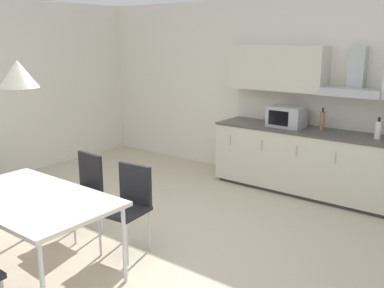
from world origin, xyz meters
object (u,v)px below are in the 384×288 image
Objects in this scene: dining_table at (30,201)px; bottle_white at (378,130)px; microwave at (286,117)px; bottle_brown at (322,121)px; chair_far_left at (84,186)px; chair_far_right at (129,200)px; pendant_lamp at (18,74)px.

bottle_white is at bearing 60.89° from dining_table.
microwave is at bearing 179.71° from bottle_white.
chair_far_left is (-1.57, -2.69, -0.48)m from bottle_brown.
chair_far_left reaches higher than dining_table.
bottle_white is 3.99m from dining_table.
bottle_white is 3.12m from chair_far_right.
bottle_brown is 3.15m from chair_far_left.
bottle_brown is 3.81m from pendant_lamp.
microwave is 2.72m from chair_far_right.
bottle_white reaches higher than chair_far_left.
bottle_white is at bearing 49.10° from chair_far_left.
bottle_brown is 3.75m from dining_table.
dining_table is (-1.22, -3.53, -0.32)m from bottle_brown.
chair_far_right is (-0.39, -2.65, -0.49)m from microwave.
pendant_lamp is at bearing -112.47° from chair_far_right.
bottle_white is 0.82× the size of pendant_lamp.
bottle_white is at bearing -0.29° from microwave.
dining_table is (-1.94, -3.48, -0.30)m from bottle_white.
pendant_lamp is at bearing -119.11° from bottle_white.
chair_far_left is at bearing -112.24° from microwave.
pendant_lamp reaches higher than microwave.
microwave reaches higher than chair_far_left.
chair_far_left is at bearing -120.26° from bottle_brown.
chair_far_left is at bearing 112.58° from pendant_lamp.
microwave is 0.49m from bottle_brown.
bottle_brown is 0.35× the size of chair_far_left.
chair_far_right is (-0.87, -2.69, -0.48)m from bottle_brown.
bottle_brown is 0.35× the size of chair_far_right.
chair_far_right is at bearing 67.53° from dining_table.
bottle_brown is 0.19× the size of dining_table.
pendant_lamp is (-1.22, -3.53, 0.78)m from bottle_brown.
chair_far_right is (-1.59, -2.64, -0.46)m from bottle_white.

